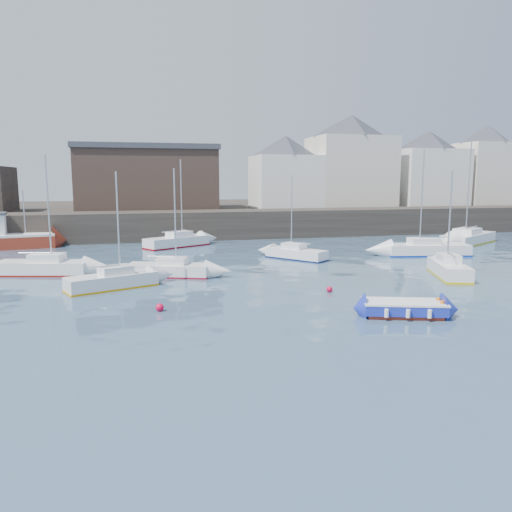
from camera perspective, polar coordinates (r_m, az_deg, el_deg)
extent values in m
plane|color=#2D4760|center=(21.65, 7.63, -8.70)|extent=(220.00, 220.00, 0.00)
cube|color=#28231E|center=(54.96, -5.70, 3.59)|extent=(90.00, 5.00, 3.00)
cube|color=#28231E|center=(72.78, -7.70, 4.76)|extent=(90.00, 32.00, 2.80)
cube|color=beige|center=(67.14, 10.72, 9.38)|extent=(10.00, 8.00, 9.00)
pyramid|color=#3A3D44|center=(67.47, 10.87, 14.40)|extent=(13.36, 13.36, 2.80)
cube|color=white|center=(71.94, 18.96, 8.42)|extent=(9.00, 7.00, 7.50)
pyramid|color=#3A3D44|center=(72.11, 19.17, 12.37)|extent=(11.88, 11.88, 2.45)
cube|color=beige|center=(77.15, 24.69, 8.46)|extent=(8.00, 7.00, 8.50)
pyramid|color=#3A3D44|center=(77.38, 24.95, 12.51)|extent=(11.14, 11.14, 2.45)
cube|color=white|center=(63.49, 3.37, 8.43)|extent=(8.00, 7.00, 6.50)
pyramid|color=#3A3D44|center=(63.62, 3.41, 12.46)|extent=(11.14, 11.14, 2.45)
cube|color=#3D2D26|center=(62.22, -12.36, 8.47)|extent=(16.00, 10.00, 7.00)
cube|color=#3A3D44|center=(62.33, -12.48, 11.96)|extent=(16.40, 10.40, 0.60)
cube|color=maroon|center=(24.96, 16.50, -6.42)|extent=(3.75, 2.42, 0.17)
cube|color=#1D2DAE|center=(24.87, 16.53, -5.70)|extent=(4.10, 2.70, 0.48)
cube|color=white|center=(24.81, 16.56, -5.07)|extent=(4.18, 2.75, 0.09)
cube|color=white|center=(24.86, 16.54, -5.53)|extent=(3.23, 2.01, 0.43)
cube|color=tan|center=(24.83, 16.55, -5.29)|extent=(0.60, 1.16, 0.06)
cylinder|color=white|center=(25.56, 13.95, -5.28)|extent=(0.19, 0.19, 0.38)
cylinder|color=white|center=(23.82, 14.70, -6.34)|extent=(0.19, 0.19, 0.38)
cylinder|color=white|center=(25.74, 16.10, -5.26)|extent=(0.19, 0.19, 0.38)
cylinder|color=white|center=(24.02, 16.99, -6.31)|extent=(0.19, 0.19, 0.38)
cylinder|color=white|center=(25.97, 18.21, -5.24)|extent=(0.19, 0.19, 0.38)
cylinder|color=white|center=(24.26, 19.25, -6.28)|extent=(0.19, 0.19, 0.38)
cube|color=maroon|center=(52.36, -26.47, 1.41)|extent=(8.56, 4.22, 1.13)
cube|color=white|center=(52.29, -26.52, 2.13)|extent=(8.56, 4.22, 0.21)
cylinder|color=silver|center=(52.01, -24.99, 4.59)|extent=(0.10, 0.10, 4.10)
cube|color=white|center=(30.95, -16.14, -2.81)|extent=(5.50, 3.62, 0.86)
cube|color=#E19D06|center=(31.03, -16.11, -3.49)|extent=(5.56, 3.66, 0.11)
cube|color=white|center=(30.92, -15.74, -1.54)|extent=(2.19, 1.89, 0.48)
cylinder|color=silver|center=(30.65, -15.50, 3.64)|extent=(0.10, 0.10, 6.05)
cube|color=white|center=(33.99, -9.99, -1.60)|extent=(5.78, 3.52, 0.83)
cube|color=maroon|center=(34.06, -9.97, -2.19)|extent=(5.84, 3.55, 0.11)
cube|color=white|center=(33.81, -9.57, -0.54)|extent=(2.26, 1.90, 0.46)
cylinder|color=silver|center=(33.39, -9.24, 4.43)|extent=(0.09, 0.09, 6.34)
cube|color=white|center=(35.81, 21.18, -1.44)|extent=(3.37, 5.52, 0.95)
cube|color=#D0B409|center=(35.89, 21.15, -2.09)|extent=(3.40, 5.58, 0.13)
cube|color=white|center=(35.95, 21.14, -0.21)|extent=(1.81, 2.16, 0.53)
cylinder|color=silver|center=(35.90, 21.28, 4.21)|extent=(0.11, 0.11, 6.05)
cube|color=white|center=(45.07, 18.98, 0.69)|extent=(7.18, 3.44, 0.95)
cube|color=#072997|center=(45.12, 18.95, 0.17)|extent=(7.26, 3.48, 0.13)
cube|color=white|center=(44.84, 18.61, 1.62)|extent=(2.68, 2.07, 0.53)
cylinder|color=silver|center=(44.43, 18.43, 6.36)|extent=(0.11, 0.11, 7.93)
cube|color=white|center=(37.02, -23.15, -1.25)|extent=(6.48, 3.41, 0.93)
cube|color=maroon|center=(37.09, -23.11, -1.87)|extent=(6.54, 3.45, 0.12)
cube|color=white|center=(36.79, -22.78, -0.15)|extent=(2.46, 1.96, 0.52)
cylinder|color=silver|center=(36.34, -22.64, 4.99)|extent=(0.10, 0.10, 7.11)
cube|color=white|center=(40.74, 4.63, 0.23)|extent=(4.43, 5.00, 0.83)
cube|color=#091545|center=(40.79, 4.63, -0.27)|extent=(4.48, 5.05, 0.11)
cube|color=white|center=(40.78, 4.35, 1.17)|extent=(2.06, 2.15, 0.46)
cylinder|color=silver|center=(40.65, 4.09, 4.96)|extent=(0.09, 0.09, 5.85)
cube|color=white|center=(54.66, 23.11, 1.85)|extent=(8.05, 6.32, 1.02)
cube|color=gold|center=(54.71, 23.08, 1.39)|extent=(8.13, 6.38, 0.14)
cube|color=white|center=(54.21, 23.00, 2.64)|extent=(3.35, 3.07, 0.56)
cylinder|color=silver|center=(53.60, 23.12, 7.14)|extent=(0.11, 0.11, 9.09)
cube|color=white|center=(48.52, -9.04, 1.61)|extent=(6.53, 4.98, 0.96)
cube|color=#800009|center=(48.57, -9.03, 1.13)|extent=(6.60, 5.03, 0.13)
cube|color=white|center=(48.62, -8.76, 2.52)|extent=(2.70, 2.45, 0.53)
cylinder|color=silver|center=(48.55, -8.54, 6.54)|extent=(0.11, 0.11, 7.33)
sphere|color=red|center=(25.31, -10.93, -6.20)|extent=(0.41, 0.41, 0.41)
sphere|color=red|center=(29.25, 8.39, -4.09)|extent=(0.35, 0.35, 0.35)
sphere|color=red|center=(33.53, -10.48, -2.48)|extent=(0.38, 0.38, 0.38)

